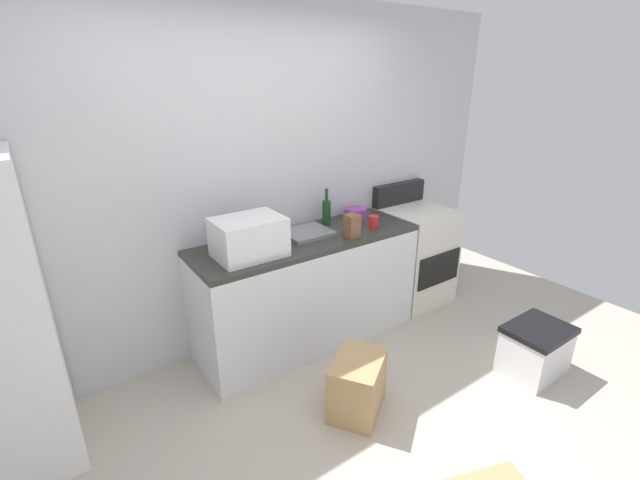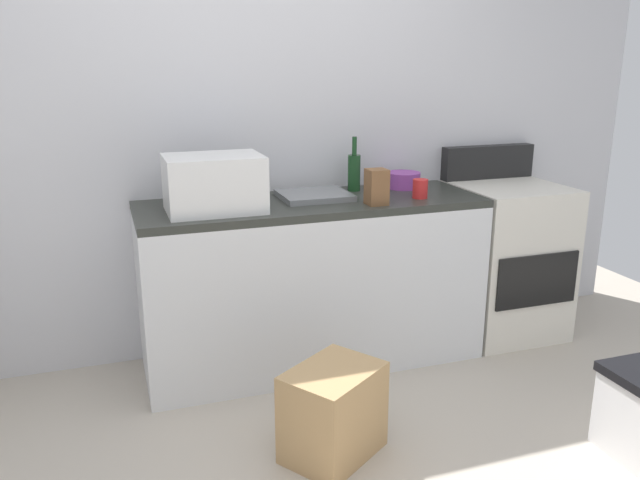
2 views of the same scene
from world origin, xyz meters
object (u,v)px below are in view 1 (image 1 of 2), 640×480
(microwave, at_px, (249,237))
(coffee_mug, at_px, (374,222))
(knife_block, at_px, (352,226))
(cardboard_box_large, at_px, (357,385))
(stove_oven, at_px, (414,253))
(mixing_bowl, at_px, (356,213))
(wine_bottle, at_px, (326,211))
(storage_bin, at_px, (535,350))

(microwave, bearing_deg, coffee_mug, -3.15)
(knife_block, relative_size, cardboard_box_large, 0.45)
(stove_oven, height_order, cardboard_box_large, stove_oven)
(mixing_bowl, xyz_separation_m, cardboard_box_large, (-0.80, -1.02, -0.75))
(stove_oven, bearing_deg, coffee_mug, -168.75)
(wine_bottle, height_order, coffee_mug, wine_bottle)
(stove_oven, bearing_deg, cardboard_box_large, -148.22)
(stove_oven, bearing_deg, storage_bin, -94.72)
(knife_block, distance_m, mixing_bowl, 0.47)
(stove_oven, relative_size, wine_bottle, 3.67)
(coffee_mug, bearing_deg, wine_bottle, 131.18)
(microwave, relative_size, storage_bin, 1.00)
(microwave, distance_m, wine_bottle, 0.85)
(knife_block, relative_size, mixing_bowl, 0.95)
(cardboard_box_large, relative_size, storage_bin, 0.87)
(knife_block, bearing_deg, mixing_bowl, 46.95)
(coffee_mug, height_order, knife_block, knife_block)
(coffee_mug, relative_size, knife_block, 0.56)
(microwave, height_order, mixing_bowl, microwave)
(coffee_mug, xyz_separation_m, knife_block, (-0.28, -0.07, 0.04))
(wine_bottle, bearing_deg, coffee_mug, -48.82)
(coffee_mug, distance_m, mixing_bowl, 0.28)
(stove_oven, relative_size, mixing_bowl, 5.79)
(stove_oven, bearing_deg, wine_bottle, 169.93)
(wine_bottle, xyz_separation_m, storage_bin, (0.81, -1.49, -0.82))
(storage_bin, bearing_deg, mixing_bowl, 109.33)
(wine_bottle, bearing_deg, storage_bin, -61.43)
(stove_oven, xyz_separation_m, cardboard_box_large, (-1.42, -0.88, -0.27))
(cardboard_box_large, distance_m, storage_bin, 1.38)
(coffee_mug, bearing_deg, mixing_bowl, 82.20)
(mixing_bowl, height_order, storage_bin, mixing_bowl)
(coffee_mug, distance_m, cardboard_box_large, 1.31)
(wine_bottle, bearing_deg, cardboard_box_large, -115.66)
(microwave, bearing_deg, knife_block, -8.95)
(microwave, relative_size, knife_block, 2.56)
(microwave, relative_size, cardboard_box_large, 1.15)
(knife_block, bearing_deg, coffee_mug, 13.27)
(stove_oven, distance_m, cardboard_box_large, 1.69)
(knife_block, height_order, cardboard_box_large, knife_block)
(stove_oven, distance_m, mixing_bowl, 0.80)
(mixing_bowl, distance_m, storage_bin, 1.73)
(microwave, distance_m, coffee_mug, 1.08)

